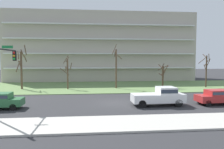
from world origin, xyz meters
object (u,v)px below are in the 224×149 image
object	(u,v)px
pickup_white_center_left	(160,96)
traffic_signal_mast	(4,68)
tree_center	(116,67)
tree_right	(163,75)
tree_far_right	(206,69)
tree_far_left	(21,68)
sedan_red_center_right	(217,96)
tree_left	(67,72)

from	to	relation	value
pickup_white_center_left	traffic_signal_mast	world-z (taller)	traffic_signal_mast
tree_center	tree_right	xyz separation A→B (m)	(7.90, -0.03, -1.31)
tree_far_right	pickup_white_center_left	size ratio (longest dim) A/B	1.06
tree_far_left	tree_far_right	xyz separation A→B (m)	(30.53, -0.71, -0.35)
tree_far_left	sedan_red_center_right	bearing A→B (deg)	-29.48
tree_right	traffic_signal_mast	distance (m)	25.28
traffic_signal_mast	tree_far_right	bearing A→B (deg)	31.38
tree_far_left	pickup_white_center_left	xyz separation A→B (m)	(18.17, -13.82, -2.50)
sedan_red_center_right	traffic_signal_mast	bearing A→B (deg)	-173.88
traffic_signal_mast	tree_center	bearing A→B (deg)	55.74
tree_right	tree_far_right	bearing A→B (deg)	-1.49
tree_far_left	pickup_white_center_left	size ratio (longest dim) A/B	1.30
tree_far_right	traffic_signal_mast	world-z (taller)	traffic_signal_mast
tree_left	tree_far_left	bearing A→B (deg)	174.31
pickup_white_center_left	tree_far_right	bearing A→B (deg)	45.30
sedan_red_center_right	tree_center	bearing A→B (deg)	122.44
tree_center	tree_far_right	distance (m)	15.41
tree_left	tree_right	world-z (taller)	tree_left
tree_left	sedan_red_center_right	size ratio (longest dim) A/B	1.22
tree_far_left	tree_right	world-z (taller)	tree_far_left
pickup_white_center_left	sedan_red_center_right	size ratio (longest dim) A/B	1.22
tree_left	tree_far_right	xyz separation A→B (m)	(23.25, 0.02, 0.38)
tree_right	traffic_signal_mast	xyz separation A→B (m)	(-19.12, -16.43, 1.85)
tree_left	tree_far_right	bearing A→B (deg)	0.04
tree_center	tree_far_right	xyz separation A→B (m)	(15.40, -0.23, -0.38)
tree_left	tree_right	size ratio (longest dim) A/B	1.31
tree_far_right	pickup_white_center_left	xyz separation A→B (m)	(-12.37, -13.11, -2.16)
tree_center	pickup_white_center_left	distance (m)	13.92
tree_far_left	sedan_red_center_right	distance (m)	28.22
sedan_red_center_right	traffic_signal_mast	size ratio (longest dim) A/B	0.74
tree_left	pickup_white_center_left	distance (m)	17.12
tree_left	pickup_white_center_left	bearing A→B (deg)	-50.26
tree_left	traffic_signal_mast	distance (m)	16.62
tree_center	sedan_red_center_right	world-z (taller)	tree_center
tree_right	tree_left	bearing A→B (deg)	-179.23
tree_left	tree_center	size ratio (longest dim) A/B	0.74
tree_right	tree_far_right	distance (m)	7.56
pickup_white_center_left	traffic_signal_mast	size ratio (longest dim) A/B	0.90
tree_left	tree_center	world-z (taller)	tree_center
tree_far_left	traffic_signal_mast	distance (m)	17.40
tree_far_right	sedan_red_center_right	distance (m)	14.64
tree_far_right	pickup_white_center_left	bearing A→B (deg)	-133.32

